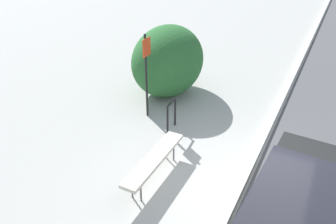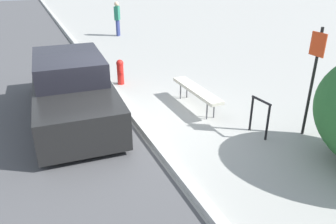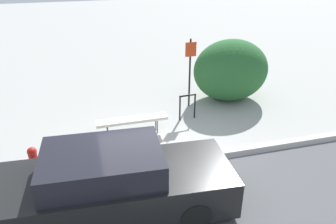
% 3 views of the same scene
% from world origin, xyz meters
% --- Properties ---
extents(ground_plane, '(60.00, 60.00, 0.00)m').
position_xyz_m(ground_plane, '(0.00, 0.00, 0.00)').
color(ground_plane, '#9E9E99').
extents(curb, '(60.00, 0.20, 0.13)m').
position_xyz_m(curb, '(0.00, 0.00, 0.07)').
color(curb, '#B7B7B2').
rests_on(curb, ground_plane).
extents(bench, '(2.02, 0.38, 0.52)m').
position_xyz_m(bench, '(-0.25, 1.67, 0.47)').
color(bench, '#515156').
rests_on(bench, ground_plane).
extents(bike_rack, '(0.55, 0.09, 0.83)m').
position_xyz_m(bike_rack, '(1.57, 2.20, 0.50)').
color(bike_rack, black).
rests_on(bike_rack, ground_plane).
extents(sign_post, '(0.36, 0.08, 2.30)m').
position_xyz_m(sign_post, '(1.94, 3.12, 1.38)').
color(sign_post, black).
rests_on(sign_post, ground_plane).
extents(shrub_hedge, '(2.62, 2.04, 2.13)m').
position_xyz_m(shrub_hedge, '(3.49, 3.30, 1.07)').
color(shrub_hedge, '#28602D').
rests_on(shrub_hedge, ground_plane).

